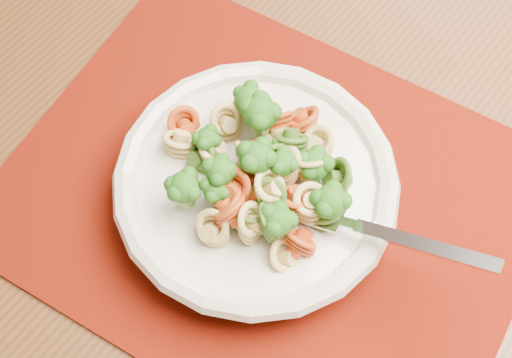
% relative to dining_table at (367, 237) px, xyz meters
% --- Properties ---
extents(dining_table, '(1.75, 1.41, 0.77)m').
position_rel_dining_table_xyz_m(dining_table, '(0.00, 0.00, 0.00)').
color(dining_table, '#583218').
rests_on(dining_table, ground).
extents(placemat, '(0.49, 0.41, 0.00)m').
position_rel_dining_table_xyz_m(placemat, '(-0.09, -0.04, 0.10)').
color(placemat, '#601004').
rests_on(placemat, dining_table).
extents(pasta_bowl, '(0.23, 0.23, 0.04)m').
position_rel_dining_table_xyz_m(pasta_bowl, '(-0.10, -0.04, 0.13)').
color(pasta_bowl, silver).
rests_on(pasta_bowl, placemat).
extents(pasta_broccoli_heap, '(0.20, 0.20, 0.06)m').
position_rel_dining_table_xyz_m(pasta_broccoli_heap, '(-0.10, -0.04, 0.14)').
color(pasta_broccoli_heap, tan).
rests_on(pasta_broccoli_heap, pasta_bowl).
extents(fork, '(0.18, 0.05, 0.08)m').
position_rel_dining_table_xyz_m(fork, '(-0.04, -0.06, 0.14)').
color(fork, silver).
rests_on(fork, pasta_bowl).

